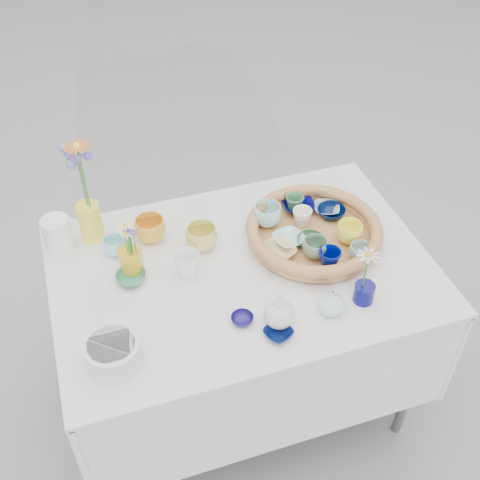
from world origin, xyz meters
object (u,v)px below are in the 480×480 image
object	(u,v)px
bud_vase_seafoam	(332,301)
wicker_tray	(314,232)
display_table	(241,396)
tall_vase_yellow	(91,222)

from	to	relation	value
bud_vase_seafoam	wicker_tray	bearing A→B (deg)	75.93
display_table	tall_vase_yellow	distance (m)	1.00
bud_vase_seafoam	tall_vase_yellow	world-z (taller)	tall_vase_yellow
display_table	wicker_tray	size ratio (longest dim) A/B	2.66
wicker_tray	tall_vase_yellow	xyz separation A→B (m)	(-0.73, 0.25, 0.04)
bud_vase_seafoam	tall_vase_yellow	size ratio (longest dim) A/B	0.60
display_table	bud_vase_seafoam	world-z (taller)	bud_vase_seafoam
display_table	tall_vase_yellow	world-z (taller)	tall_vase_yellow
bud_vase_seafoam	display_table	bearing A→B (deg)	126.38
wicker_tray	tall_vase_yellow	world-z (taller)	tall_vase_yellow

